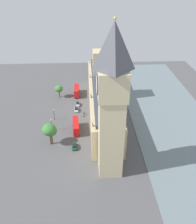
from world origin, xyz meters
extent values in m
plane|color=#4C4C4F|center=(0.00, 0.00, 0.00)|extent=(144.05, 144.05, 0.00)
cube|color=slate|center=(-34.98, 0.00, 0.12)|extent=(38.76, 129.65, 0.25)
cube|color=tan|center=(-2.00, 0.00, 6.88)|extent=(12.94, 74.05, 13.76)
cube|color=tan|center=(-2.00, -13.33, 13.60)|extent=(8.51, 8.51, 27.20)
cube|color=#383D47|center=(-2.00, 0.00, 14.56)|extent=(9.84, 71.09, 1.60)
cone|color=tan|center=(4.07, -33.32, 14.82)|extent=(1.20, 1.20, 2.14)
cone|color=tan|center=(4.07, -11.11, 15.08)|extent=(1.20, 1.20, 2.66)
cone|color=tan|center=(4.07, 11.11, 15.22)|extent=(1.20, 1.20, 2.93)
cone|color=tan|center=(4.07, 33.32, 14.85)|extent=(1.20, 1.20, 2.19)
cube|color=#CCBA8E|center=(-1.91, 41.86, 14.91)|extent=(7.99, 7.99, 29.81)
cube|color=#CCBA8E|center=(-1.91, 41.86, 34.40)|extent=(8.79, 8.79, 9.17)
cylinder|color=silver|center=(2.63, 41.86, 34.40)|extent=(0.25, 6.07, 6.07)
torus|color=black|center=(2.63, 41.86, 34.40)|extent=(0.24, 6.31, 6.31)
cylinder|color=silver|center=(-1.91, 37.32, 34.40)|extent=(6.07, 0.25, 6.07)
torus|color=black|center=(-1.91, 37.32, 34.40)|extent=(6.31, 0.24, 6.31)
pyramid|color=#4C4C54|center=(-1.91, 41.86, 45.57)|extent=(8.79, 8.79, 13.18)
sphere|color=gold|center=(-1.91, 41.86, 52.57)|extent=(0.80, 0.80, 0.80)
cube|color=red|center=(11.66, -18.36, 2.65)|extent=(2.52, 10.50, 4.20)
cube|color=black|center=(11.66, -18.36, 2.73)|extent=(2.58, 10.10, 0.70)
cylinder|color=black|center=(10.51, -14.68, 0.55)|extent=(0.35, 1.10, 1.10)
cylinder|color=black|center=(12.81, -14.69, 0.55)|extent=(0.35, 1.10, 1.10)
cylinder|color=black|center=(10.50, -22.03, 0.55)|extent=(0.35, 1.10, 1.10)
cylinder|color=black|center=(12.80, -22.04, 0.55)|extent=(0.35, 1.10, 1.10)
cube|color=#B7B7BC|center=(10.86, -6.01, 0.72)|extent=(2.02, 4.27, 0.75)
cube|color=black|center=(10.87, -6.22, 1.42)|extent=(1.64, 2.42, 0.65)
cylinder|color=black|center=(9.97, -4.71, 0.34)|extent=(0.28, 0.69, 0.68)
cylinder|color=black|center=(11.63, -4.63, 0.34)|extent=(0.28, 0.69, 0.68)
cylinder|color=black|center=(10.10, -7.39, 0.34)|extent=(0.28, 0.69, 0.68)
cylinder|color=black|center=(11.76, -7.31, 0.34)|extent=(0.28, 0.69, 0.68)
cube|color=silver|center=(11.43, -0.58, 0.72)|extent=(2.08, 4.66, 0.75)
cube|color=black|center=(11.42, -0.35, 1.42)|extent=(1.69, 2.64, 0.65)
cylinder|color=black|center=(12.35, -2.01, 0.34)|extent=(0.28, 0.69, 0.68)
cylinder|color=black|center=(10.64, -2.09, 0.34)|extent=(0.28, 0.69, 0.68)
cylinder|color=black|center=(12.22, 0.92, 0.34)|extent=(0.28, 0.69, 0.68)
cylinder|color=black|center=(10.50, 0.84, 0.34)|extent=(0.28, 0.69, 0.68)
cube|color=red|center=(11.04, 16.91, 2.65)|extent=(3.28, 10.66, 4.20)
cube|color=black|center=(11.04, 16.91, 2.73)|extent=(3.31, 10.26, 0.70)
cylinder|color=black|center=(9.62, 20.49, 0.55)|extent=(0.43, 1.12, 1.10)
cylinder|color=black|center=(11.91, 20.66, 0.55)|extent=(0.43, 1.12, 1.10)
cylinder|color=black|center=(10.17, 13.16, 0.55)|extent=(0.43, 1.12, 1.10)
cylinder|color=black|center=(12.46, 13.33, 0.55)|extent=(0.43, 1.12, 1.10)
cube|color=#19472D|center=(11.34, 28.88, 0.72)|extent=(2.07, 4.39, 0.75)
cube|color=black|center=(11.33, 29.10, 1.42)|extent=(1.68, 2.48, 0.65)
cylinder|color=black|center=(12.26, 27.55, 0.34)|extent=(0.28, 0.69, 0.68)
cylinder|color=black|center=(10.56, 27.46, 0.34)|extent=(0.28, 0.69, 0.68)
cylinder|color=black|center=(12.12, 30.30, 0.34)|extent=(0.28, 0.69, 0.68)
cylinder|color=black|center=(10.42, 30.21, 0.34)|extent=(0.28, 0.69, 0.68)
cylinder|color=#336B60|center=(7.84, -14.17, 0.70)|extent=(0.57, 0.57, 1.39)
sphere|color=beige|center=(7.84, -14.17, 1.53)|extent=(0.27, 0.27, 0.27)
cube|color=maroon|center=(7.56, -14.09, 0.77)|extent=(0.18, 0.34, 0.25)
cylinder|color=#336B60|center=(7.84, 5.27, 0.64)|extent=(0.51, 0.51, 1.28)
sphere|color=beige|center=(7.84, 5.27, 1.40)|extent=(0.25, 0.25, 0.25)
cube|color=maroon|center=(7.78, 5.54, 0.70)|extent=(0.31, 0.16, 0.23)
cylinder|color=black|center=(7.42, 3.17, 0.71)|extent=(0.59, 0.59, 1.42)
sphere|color=tan|center=(7.42, 3.17, 1.55)|extent=(0.27, 0.27, 0.27)
cube|color=maroon|center=(7.33, 3.45, 0.78)|extent=(0.34, 0.19, 0.25)
cylinder|color=brown|center=(20.71, 25.59, 2.36)|extent=(0.56, 0.56, 4.72)
ellipsoid|color=#387533|center=(20.71, 25.59, 6.53)|extent=(4.84, 4.84, 4.12)
cylinder|color=brown|center=(21.41, -16.00, 1.82)|extent=(0.56, 0.56, 3.64)
ellipsoid|color=#387533|center=(21.41, -16.00, 5.33)|extent=(4.51, 4.51, 3.84)
cylinder|color=brown|center=(21.34, 25.90, 2.65)|extent=(0.56, 0.56, 5.31)
ellipsoid|color=#387533|center=(21.34, 25.90, 7.45)|extent=(5.70, 5.70, 4.85)
cylinder|color=black|center=(21.83, 16.41, 2.79)|extent=(0.18, 0.18, 5.58)
sphere|color=#F2EAC6|center=(21.83, 16.41, 5.86)|extent=(0.56, 0.56, 0.56)
cylinder|color=black|center=(21.79, 7.26, 2.54)|extent=(0.18, 0.18, 5.08)
sphere|color=#F2EAC6|center=(21.79, 7.26, 5.36)|extent=(0.56, 0.56, 0.56)
camera|label=1|loc=(5.52, 104.40, 63.63)|focal=38.01mm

